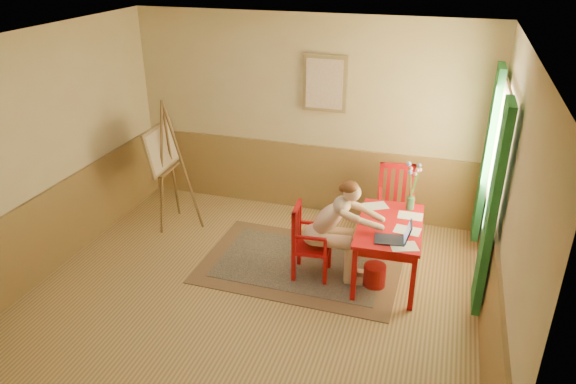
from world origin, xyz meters
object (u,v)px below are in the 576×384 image
(chair_left, at_px, (308,242))
(laptop, at_px, (395,237))
(table, at_px, (390,231))
(easel, at_px, (165,153))
(chair_back, at_px, (395,205))
(figure, at_px, (335,226))

(chair_left, relative_size, laptop, 2.24)
(table, height_order, easel, easel)
(chair_back, bearing_deg, figure, -117.20)
(table, relative_size, chair_left, 1.36)
(table, height_order, chair_back, chair_back)
(easel, bearing_deg, table, -8.51)
(figure, distance_m, laptop, 0.72)
(table, distance_m, easel, 3.15)
(table, bearing_deg, laptop, -74.81)
(chair_left, bearing_deg, easel, 162.80)
(chair_back, bearing_deg, easel, -171.72)
(chair_back, bearing_deg, table, -87.73)
(chair_left, distance_m, laptop, 1.06)
(chair_left, relative_size, chair_back, 0.87)
(figure, xyz_separation_m, easel, (-2.49, 0.65, 0.37))
(laptop, bearing_deg, table, 105.19)
(laptop, distance_m, easel, 3.30)
(table, height_order, chair_left, chair_left)
(figure, xyz_separation_m, laptop, (0.69, -0.18, 0.07))
(table, xyz_separation_m, easel, (-3.09, 0.46, 0.43))
(chair_left, height_order, easel, easel)
(laptop, bearing_deg, easel, 165.51)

